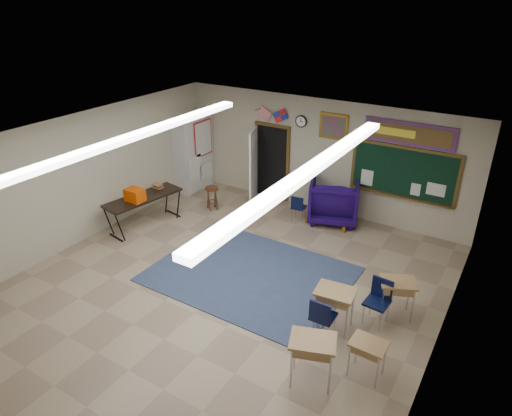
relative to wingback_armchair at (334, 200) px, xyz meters
The scene contains 24 objects.
floor 4.16m from the wingback_armchair, 99.36° to the right, with size 9.00×9.00×0.00m, color gray.
back_wall 1.23m from the wingback_armchair, 147.10° to the left, with size 8.00×0.04×3.00m, color #A79D87.
left_wall 6.26m from the wingback_armchair, 138.95° to the right, with size 0.04×9.00×3.00m, color #A79D87.
right_wall 5.34m from the wingback_armchair, 50.69° to the right, with size 0.04×9.00×3.00m, color #A79D87.
ceiling 4.79m from the wingback_armchair, 99.36° to the right, with size 8.00×9.00×0.04m, color silver.
area_rug 3.35m from the wingback_armchair, 98.19° to the right, with size 4.00×3.00×0.02m, color navy.
fluorescent_strips 4.76m from the wingback_armchair, 99.36° to the right, with size 3.86×6.00×0.10m, color white, non-canonical shape.
doorway 2.24m from the wingback_armchair, behind, with size 1.10×0.89×2.16m.
chalkboard 1.82m from the wingback_armchair, 14.49° to the left, with size 2.55×0.14×1.30m.
bulletin_board 2.46m from the wingback_armchair, 14.64° to the left, with size 2.10×0.05×0.55m.
framed_art_print 1.86m from the wingback_armchair, 128.72° to the left, with size 0.75×0.05×0.65m.
wall_clock 2.20m from the wingback_armchair, 161.86° to the left, with size 0.32×0.05×0.32m.
wall_flags 2.84m from the wingback_armchair, 169.77° to the left, with size 1.16×0.06×0.70m, color red, non-canonical shape.
storage_cabinet 4.42m from the wingback_armchair, behind, with size 0.59×1.25×2.20m.
wingback_armchair is the anchor object (origin of this frame).
student_chair_reading 0.92m from the wingback_armchair, 146.58° to the right, with size 0.36×0.36×0.71m, color black, non-canonical shape.
student_chair_desk_a 4.51m from the wingback_armchair, 69.10° to the right, with size 0.42×0.42×0.83m, color black, non-canonical shape.
student_chair_desk_b 4.08m from the wingback_armchair, 56.18° to the right, with size 0.43×0.43×0.86m, color black, non-canonical shape.
student_desk_front_left 4.25m from the wingback_armchair, 66.80° to the right, with size 0.72×0.58×0.81m.
student_desk_front_right 3.90m from the wingback_armchair, 50.10° to the right, with size 0.77×0.70×0.76m.
student_desk_back_left 5.54m from the wingback_armchair, 70.25° to the right, with size 0.81×0.71×0.82m.
student_desk_back_right 5.32m from the wingback_armchair, 61.37° to the right, with size 0.55×0.42×0.65m.
folding_table 4.81m from the wingback_armchair, 144.04° to the right, with size 1.00×2.06×1.12m.
wooden_stool 3.26m from the wingback_armchair, 159.50° to the right, with size 0.36×0.36×0.64m.
Camera 1 is at (4.55, -5.99, 5.48)m, focal length 32.00 mm.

